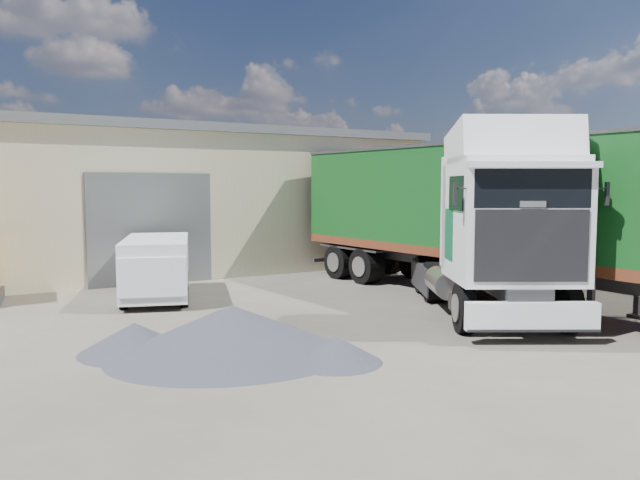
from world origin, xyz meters
TOP-DOWN VIEW (x-y plane):
  - ground at (0.00, 0.00)m, footprint 120.00×120.00m
  - warehouse at (-6.00, 16.00)m, footprint 30.60×12.60m
  - brick_boundary_wall at (11.50, 6.00)m, footprint 0.35×26.00m
  - tractor_unit at (3.65, 0.43)m, footprint 5.66×7.23m
  - box_trailer at (5.48, 3.16)m, footprint 3.81×13.35m
  - panel_van at (-2.61, 7.22)m, footprint 2.96×4.54m
  - gravel_heap at (-3.08, 0.77)m, footprint 5.59×5.59m

SIDE VIEW (x-z plane):
  - ground at x=0.00m, z-range 0.00..0.00m
  - gravel_heap at x=-3.08m, z-range -0.03..0.93m
  - panel_van at x=-2.61m, z-range 0.03..1.75m
  - brick_boundary_wall at x=11.50m, z-range 0.00..2.50m
  - tractor_unit at x=3.65m, z-range -0.37..4.30m
  - warehouse at x=-6.00m, z-range -0.05..5.37m
  - box_trailer at x=5.48m, z-range 0.48..4.86m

